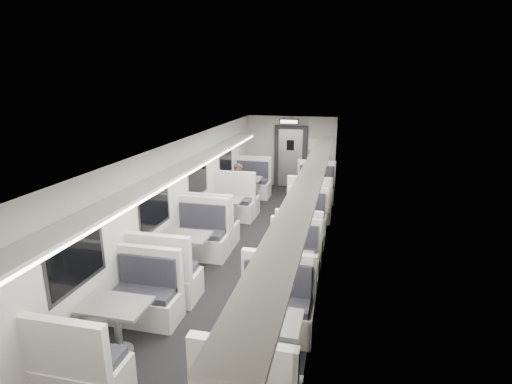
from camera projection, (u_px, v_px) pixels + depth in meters
The scene contains 19 objects.
room at pixel (247, 204), 7.92m from camera, with size 3.24×12.24×2.64m.
booth_left_a at pixel (245, 191), 11.71m from camera, with size 1.16×2.35×1.26m.
booth_left_b at pixel (223, 214), 9.76m from camera, with size 1.13×2.30×1.23m.
booth_left_c at pixel (185, 254), 7.52m from camera, with size 1.14×2.32×1.24m.
booth_left_d at pixel (118, 328), 5.37m from camera, with size 1.05×2.13×1.14m.
booth_right_a at pixel (313, 196), 11.23m from camera, with size 1.13×2.30×1.23m.
booth_right_b at pixel (303, 227), 9.06m from camera, with size 0.97×1.97×1.05m.
booth_right_c at pixel (288, 273), 6.94m from camera, with size 0.97×1.97×1.06m.
booth_right_d at pixel (264, 345), 5.00m from camera, with size 1.10×2.24×1.20m.
passenger at pixel (239, 190), 10.78m from camera, with size 0.52×0.34×1.43m, color black.
window_a at pixel (226, 160), 11.39m from camera, with size 0.02×1.18×0.84m, color black.
window_b at pixel (198, 179), 9.33m from camera, with size 0.02×1.18×0.84m, color black.
window_c at pixel (155, 207), 7.27m from camera, with size 0.02×1.18×0.84m, color black.
window_d at pixel (77, 258), 5.21m from camera, with size 0.02×1.18×0.84m, color black.
luggage_rack_left at pixel (181, 169), 7.71m from camera, with size 0.46×10.40×0.09m.
luggage_rack_right at pixel (310, 176), 7.18m from camera, with size 0.46×10.40×0.09m.
vestibule_door at pixel (290, 157), 13.52m from camera, with size 1.10×0.13×2.10m.
exit_sign at pixel (289, 122), 12.73m from camera, with size 0.62×0.12×0.16m.
wall_notice at pixel (313, 144), 13.22m from camera, with size 0.32×0.02×0.40m, color silver.
Camera 1 is at (1.87, -7.32, 3.62)m, focal length 28.00 mm.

